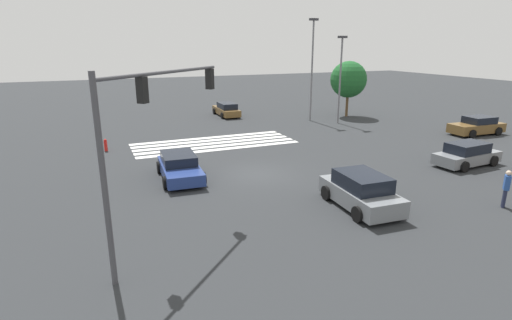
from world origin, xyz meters
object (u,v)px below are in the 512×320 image
(pedestrian, at_px, (506,187))
(fire_hydrant, at_px, (106,145))
(traffic_signal_mast, at_px, (146,123))
(street_light_pole_a, at_px, (312,62))
(car_2, at_px, (226,110))
(street_light_pole_b, at_px, (341,72))
(car_0, at_px, (361,191))
(car_1, at_px, (467,155))
(car_3, at_px, (477,126))
(tree_corner_a, at_px, (349,79))
(car_4, at_px, (180,167))

(pedestrian, xyz_separation_m, fire_hydrant, (16.14, -17.51, -0.55))
(traffic_signal_mast, height_order, street_light_pole_a, street_light_pole_a)
(car_2, relative_size, street_light_pole_b, 0.60)
(car_0, relative_size, pedestrian, 2.49)
(car_1, relative_size, street_light_pole_b, 0.56)
(traffic_signal_mast, distance_m, fire_hydrant, 16.09)
(car_1, bearing_deg, car_0, -167.93)
(car_2, xyz_separation_m, street_light_pole_a, (-6.62, 5.61, 4.86))
(traffic_signal_mast, height_order, car_1, traffic_signal_mast)
(car_1, distance_m, car_3, 10.14)
(traffic_signal_mast, relative_size, tree_corner_a, 1.17)
(traffic_signal_mast, relative_size, fire_hydrant, 7.53)
(car_2, distance_m, pedestrian, 27.86)
(car_1, height_order, street_light_pole_a, street_light_pole_a)
(pedestrian, xyz_separation_m, street_light_pole_b, (-4.47, -19.89, 3.73))
(tree_corner_a, bearing_deg, car_0, 56.33)
(street_light_pole_a, height_order, street_light_pole_b, street_light_pole_a)
(street_light_pole_a, relative_size, tree_corner_a, 1.69)
(car_0, xyz_separation_m, car_4, (6.63, -7.27, -0.13))
(car_0, height_order, car_4, car_0)
(traffic_signal_mast, height_order, fire_hydrant, traffic_signal_mast)
(street_light_pole_a, height_order, fire_hydrant, street_light_pole_a)
(car_0, bearing_deg, traffic_signal_mast, 96.28)
(car_1, relative_size, pedestrian, 2.51)
(car_1, bearing_deg, car_2, 105.64)
(traffic_signal_mast, bearing_deg, car_1, -35.08)
(car_1, relative_size, fire_hydrant, 5.10)
(traffic_signal_mast, bearing_deg, pedestrian, -52.53)
(car_2, relative_size, car_3, 1.01)
(car_1, distance_m, pedestrian, 6.71)
(tree_corner_a, bearing_deg, car_1, 78.85)
(car_3, distance_m, pedestrian, 16.66)
(car_1, bearing_deg, traffic_signal_mast, -174.03)
(car_3, height_order, fire_hydrant, car_3)
(pedestrian, bearing_deg, traffic_signal_mast, 38.24)
(car_2, relative_size, car_4, 1.01)
(car_3, distance_m, street_light_pole_b, 12.17)
(car_3, bearing_deg, car_1, 38.10)
(fire_hydrant, bearing_deg, pedestrian, 132.66)
(street_light_pole_b, xyz_separation_m, tree_corner_a, (-2.92, -2.78, -1.00))
(car_0, distance_m, street_light_pole_b, 20.68)
(pedestrian, bearing_deg, street_light_pole_a, -51.26)
(car_1, bearing_deg, tree_corner_a, 74.91)
(car_4, height_order, fire_hydrant, car_4)
(traffic_signal_mast, bearing_deg, street_light_pole_b, -2.86)
(traffic_signal_mast, xyz_separation_m, car_1, (-19.26, -3.37, -4.00))
(traffic_signal_mast, relative_size, car_1, 1.47)
(tree_corner_a, bearing_deg, traffic_signal_mast, 42.33)
(car_1, height_order, tree_corner_a, tree_corner_a)
(car_1, height_order, street_light_pole_b, street_light_pole_b)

